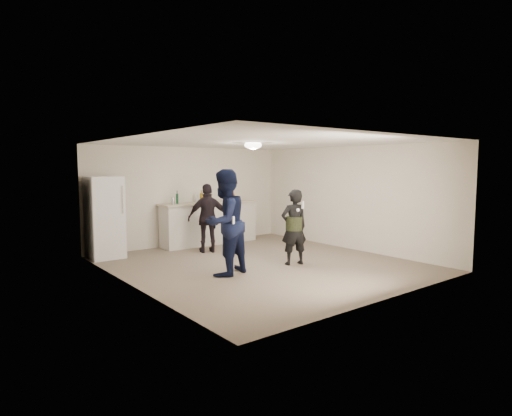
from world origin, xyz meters
TOP-DOWN VIEW (x-y plane):
  - floor at (0.00, 0.00)m, footprint 6.00×6.00m
  - ceiling at (0.00, 0.00)m, footprint 6.00×6.00m
  - wall_back at (0.00, 3.00)m, footprint 6.00×0.00m
  - wall_front at (0.00, -3.00)m, footprint 6.00×0.00m
  - wall_left at (-2.75, 0.00)m, footprint 0.00×6.00m
  - wall_right at (2.75, 0.00)m, footprint 0.00×6.00m
  - counter at (0.39, 2.67)m, footprint 2.60×0.56m
  - counter_top at (0.39, 2.67)m, footprint 2.68×0.64m
  - fridge at (-2.34, 2.60)m, footprint 0.70×0.70m
  - fridge_handle at (-2.06, 2.23)m, footprint 0.02×0.02m
  - ceiling_dome at (0.00, 0.30)m, footprint 0.36×0.36m
  - shaker at (-0.66, 2.64)m, footprint 0.08×0.08m
  - man at (-1.09, -0.26)m, footprint 1.14×1.00m
  - woman at (0.50, -0.42)m, footprint 0.65×0.51m
  - camo_shorts at (0.50, -0.42)m, footprint 0.34×0.34m
  - spectator at (-0.22, 1.74)m, footprint 1.02×0.71m
  - remote_man at (-1.09, -0.54)m, footprint 0.04×0.04m
  - nunchuk_man at (-0.97, -0.51)m, footprint 0.07×0.07m
  - remote_woman at (0.50, -0.67)m, footprint 0.04×0.04m
  - nunchuk_woman at (0.40, -0.64)m, footprint 0.07×0.07m
  - bottle_cluster at (0.22, 2.63)m, footprint 1.62×0.34m

SIDE VIEW (x-z plane):
  - floor at x=0.00m, z-range 0.00..0.00m
  - counter at x=0.39m, z-range 0.00..1.05m
  - woman at x=0.50m, z-range 0.00..1.55m
  - spectator at x=-0.22m, z-range 0.00..1.61m
  - camo_shorts at x=0.50m, z-range 0.71..0.99m
  - fridge at x=-2.34m, z-range 0.00..1.80m
  - nunchuk_man at x=-0.97m, z-range 0.95..1.01m
  - man at x=-1.09m, z-range 0.00..1.96m
  - remote_man at x=-1.09m, z-range 0.98..1.12m
  - counter_top at x=0.39m, z-range 1.05..1.09m
  - nunchuk_woman at x=0.40m, z-range 1.11..1.18m
  - shaker at x=-0.66m, z-range 1.09..1.26m
  - bottle_cluster at x=0.22m, z-range 1.08..1.33m
  - wall_back at x=0.00m, z-range -1.75..4.25m
  - wall_front at x=0.00m, z-range -1.75..4.25m
  - wall_left at x=-2.75m, z-range -1.75..4.25m
  - wall_right at x=2.75m, z-range -1.75..4.25m
  - remote_woman at x=0.50m, z-range 1.18..1.32m
  - fridge_handle at x=-2.06m, z-range 1.00..1.60m
  - ceiling_dome at x=0.00m, z-range 2.37..2.53m
  - ceiling at x=0.00m, z-range 2.50..2.50m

